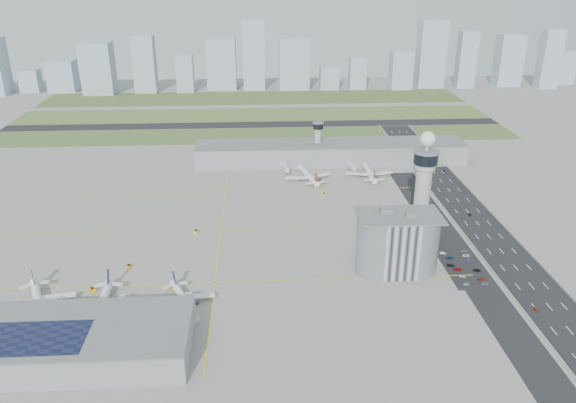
{
  "coord_description": "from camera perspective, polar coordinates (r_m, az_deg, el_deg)",
  "views": [
    {
      "loc": [
        -17.43,
        -270.64,
        145.81
      ],
      "look_at": [
        0.0,
        35.0,
        15.0
      ],
      "focal_mm": 35.0,
      "sensor_mm": 36.0,
      "label": 1
    }
  ],
  "objects": [
    {
      "name": "skyline_bldg_6",
      "position": [
        704.65,
        -10.42,
        12.7
      ],
      "size": [
        20.04,
        16.03,
        45.2
      ],
      "primitive_type": "cube",
      "color": "#9EADC1",
      "rests_on": "ground"
    },
    {
      "name": "admin_building",
      "position": [
        289.26,
        11.02,
        -4.15
      ],
      "size": [
        42.0,
        24.0,
        33.5
      ],
      "color": "#B2B2B7",
      "rests_on": "ground"
    },
    {
      "name": "grass_strip_2",
      "position": [
        666.77,
        -3.46,
        10.47
      ],
      "size": [
        480.0,
        70.0,
        0.08
      ],
      "primitive_type": "cube",
      "color": "#4B622E",
      "rests_on": "ground"
    },
    {
      "name": "skyline_bldg_16",
      "position": [
        784.37,
        25.02,
        12.99
      ],
      "size": [
        23.04,
        18.43,
        71.56
      ],
      "primitive_type": "cube",
      "color": "#9EADC1",
      "rests_on": "ground"
    },
    {
      "name": "car_lot_7",
      "position": [
        297.95,
        19.07,
        -7.45
      ],
      "size": [
        4.06,
        2.14,
        1.12
      ],
      "primitive_type": "imported",
      "rotation": [
        0.0,
        0.0,
        1.72
      ],
      "color": "maroon",
      "rests_on": "ground"
    },
    {
      "name": "car_lot_2",
      "position": [
        303.29,
        16.87,
        -6.57
      ],
      "size": [
        4.35,
        2.2,
        1.18
      ],
      "primitive_type": "imported",
      "rotation": [
        0.0,
        0.0,
        1.63
      ],
      "color": "#AE0C14",
      "rests_on": "ground"
    },
    {
      "name": "landside_road",
      "position": [
        317.37,
        17.01,
        -5.31
      ],
      "size": [
        18.0,
        260.0,
        0.08
      ],
      "primitive_type": "cube",
      "color": "black",
      "rests_on": "ground"
    },
    {
      "name": "car_lot_3",
      "position": [
        305.92,
        16.22,
        -6.23
      ],
      "size": [
        3.88,
        1.7,
        1.11
      ],
      "primitive_type": "imported",
      "rotation": [
        0.0,
        0.0,
        1.53
      ],
      "color": "black",
      "rests_on": "ground"
    },
    {
      "name": "skyline_bldg_7",
      "position": [
        718.07,
        -6.77,
        13.75
      ],
      "size": [
        35.76,
        28.61,
        61.22
      ],
      "primitive_type": "cube",
      "color": "#9EADC1",
      "rests_on": "ground"
    },
    {
      "name": "tug_1",
      "position": [
        303.62,
        -15.87,
        -6.33
      ],
      "size": [
        3.1,
        3.78,
        1.9
      ],
      "primitive_type": null,
      "rotation": [
        0.0,
        0.0,
        -0.29
      ],
      "color": "#F7A016",
      "rests_on": "ground"
    },
    {
      "name": "skyline_bldg_15",
      "position": [
        783.76,
        21.49,
        13.22
      ],
      "size": [
        30.25,
        24.2,
        63.4
      ],
      "primitive_type": "cube",
      "color": "#9EADC1",
      "rests_on": "ground"
    },
    {
      "name": "taxiway_line_h_1",
      "position": [
        334.89,
        -6.81,
        -2.85
      ],
      "size": [
        260.0,
        0.6,
        0.01
      ],
      "primitive_type": "cube",
      "color": "yellow",
      "rests_on": "ground"
    },
    {
      "name": "car_lot_9",
      "position": [
        312.83,
        17.96,
        -5.77
      ],
      "size": [
        3.43,
        1.25,
        1.12
      ],
      "primitive_type": "imported",
      "rotation": [
        0.0,
        0.0,
        1.55
      ],
      "color": "navy",
      "rests_on": "ground"
    },
    {
      "name": "grass_strip_0",
      "position": [
        516.63,
        -3.44,
        6.71
      ],
      "size": [
        480.0,
        50.0,
        0.08
      ],
      "primitive_type": "cube",
      "color": "#47602D",
      "rests_on": "ground"
    },
    {
      "name": "car_hw_4",
      "position": [
        488.67,
        11.77,
        5.36
      ],
      "size": [
        1.82,
        3.72,
        1.22
      ],
      "primitive_type": "imported",
      "rotation": [
        0.0,
        0.0,
        -0.11
      ],
      "color": "gray",
      "rests_on": "ground"
    },
    {
      "name": "airplane_near_c",
      "position": [
        264.45,
        -10.49,
        -9.5
      ],
      "size": [
        41.5,
        44.17,
        9.82
      ],
      "primitive_type": null,
      "rotation": [
        0.0,
        0.0,
        -1.15
      ],
      "color": "white",
      "rests_on": "ground"
    },
    {
      "name": "grass_strip_1",
      "position": [
        588.97,
        -3.45,
        8.77
      ],
      "size": [
        480.0,
        60.0,
        0.08
      ],
      "primitive_type": "cube",
      "color": "#587035",
      "rests_on": "ground"
    },
    {
      "name": "near_terminal",
      "position": [
        244.93,
        -19.92,
        -13.16
      ],
      "size": [
        84.0,
        42.0,
        13.0
      ],
      "color": "gray",
      "rests_on": "ground"
    },
    {
      "name": "tug_0",
      "position": [
        288.66,
        -19.25,
        -8.43
      ],
      "size": [
        3.95,
        3.28,
        1.97
      ],
      "primitive_type": null,
      "rotation": [
        0.0,
        0.0,
        -1.25
      ],
      "color": "#FDA403",
      "rests_on": "ground"
    },
    {
      "name": "secondary_tower",
      "position": [
        441.94,
        3.05,
        6.4
      ],
      "size": [
        8.6,
        8.6,
        31.9
      ],
      "color": "#ADAAA5",
      "rests_on": "ground"
    },
    {
      "name": "car_lot_4",
      "position": [
        312.93,
        16.14,
        -5.5
      ],
      "size": [
        3.77,
        1.58,
        1.27
      ],
      "primitive_type": "imported",
      "rotation": [
        0.0,
        0.0,
        1.55
      ],
      "color": "#102B4D",
      "rests_on": "ground"
    },
    {
      "name": "car_lot_11",
      "position": [
        322.14,
        17.46,
        -4.82
      ],
      "size": [
        4.18,
        2.16,
        1.16
      ],
      "primitive_type": "imported",
      "rotation": [
        0.0,
        0.0,
        1.71
      ],
      "color": "slate",
      "rests_on": "ground"
    },
    {
      "name": "taxiway_line_h_2",
      "position": [
        389.65,
        -6.35,
        1.01
      ],
      "size": [
        260.0,
        0.6,
        0.01
      ],
      "primitive_type": "cube",
      "color": "yellow",
      "rests_on": "ground"
    },
    {
      "name": "skyline_bldg_17",
      "position": [
        827.63,
        26.27,
        12.12
      ],
      "size": [
        22.64,
        18.11,
        41.06
      ],
      "primitive_type": "cube",
      "color": "#9EADC1",
      "rests_on": "ground"
    },
    {
      "name": "skyline_bldg_12",
      "position": [
        725.25,
        11.42,
        12.98
      ],
      "size": [
        26.14,
        20.92,
        46.89
      ],
      "primitive_type": "cube",
      "color": "#9EADC1",
      "rests_on": "ground"
    },
    {
      "name": "car_lot_0",
      "position": [
        291.31,
        17.68,
        -7.99
      ],
      "size": [
        3.35,
        1.59,
        1.11
      ],
      "primitive_type": "imported",
      "rotation": [
        0.0,
        0.0,
        1.66
      ],
      "color": "silver",
      "rests_on": "ground"
    },
    {
      "name": "car_hw_1",
      "position": [
        368.5,
        17.98,
        -1.27
      ],
      "size": [
        1.33,
        3.59,
        1.17
      ],
      "primitive_type": "imported",
      "rotation": [
        0.0,
        0.0,
        0.03
      ],
      "color": "black",
      "rests_on": "ground"
    },
    {
      "name": "skyline_bldg_5",
      "position": [
        711.86,
        -14.36,
        13.36
      ],
      "size": [
        25.49,
        20.39,
        66.89
      ],
      "primitive_type": "cube",
      "color": "#9EADC1",
      "rests_on": "ground"
    },
    {
      "name": "skyline_bldg_13",
      "position": [
        744.57,
        14.31,
        14.33
      ],
      "size": [
        32.26,
        25.81,
        81.2
      ],
      "primitive_type": "cube",
      "color": "#9EADC1",
      "rests_on": "ground"
    },
    {
      "name": "jet_bridge_far_0",
      "position": [
        427.7,
        -0.47,
        3.61
      ],
      "size": [
        5.39,
        14.31,
        5.7
      ],
      "primitive_type": null,
      "rotation": [
        0.0,
        0.0,
        -1.4
      ],
      "color": "silver",
      "rests_on": "ground"
    },
    {
      "name": "barrier_right",
      "position": [
        340.25,
        22.66,
        -4.06
      ],
      "size": [
        0.6,
        500.0,
        1.2
      ],
      "primitive_type": "cube",
      "color": "#9E9E99",
      "rests_on": "ground"
    },
    {
      "name": "highway",
      "position": [
        334.71,
        20.48,
        -4.27
      ],
      "size": [
        28.0,
        500.0,
        0.1
      ],
      "primitive_type": "cube",
      "color": "black",
      "rests_on": "ground"
    },
    {
      "name": "jet_bridge_near_0",
      "position": [
        271.14,
        -23.78,
        -10.92
      ],
      "size": [
        5.39,
        14.31,
        5.7
      ],
      "primitive_type": null,
      "rotation": [
        0.0,
        0.0,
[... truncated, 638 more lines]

